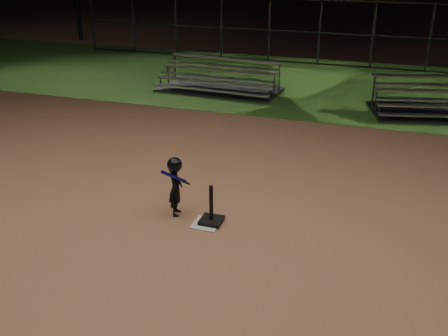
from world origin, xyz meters
TOP-DOWN VIEW (x-y plane):
  - ground at (0.00, 0.00)m, footprint 80.00×80.00m
  - grass_strip at (0.00, 10.00)m, footprint 60.00×8.00m
  - home_plate at (0.00, 0.00)m, footprint 0.45×0.45m
  - batting_tee at (0.07, 0.08)m, footprint 0.38×0.38m
  - child_batter at (-0.64, 0.19)m, footprint 0.42×0.64m
  - bleacher_left at (-2.52, 8.23)m, footprint 4.02×2.16m
  - bleacher_right at (4.33, 7.80)m, footprint 4.28×2.77m
  - backstop_fence at (0.00, 13.00)m, footprint 20.08×0.08m

SIDE VIEW (x-z plane):
  - ground at x=0.00m, z-range 0.00..0.00m
  - grass_strip at x=0.00m, z-range 0.00..0.01m
  - home_plate at x=0.00m, z-range 0.00..0.02m
  - batting_tee at x=0.07m, z-range -0.20..0.50m
  - bleacher_left at x=-2.52m, z-range -0.28..0.68m
  - bleacher_right at x=4.33m, z-range -0.28..0.68m
  - child_batter at x=-0.64m, z-range 0.04..1.14m
  - backstop_fence at x=0.00m, z-range 0.00..2.50m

